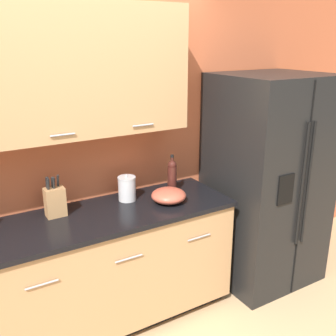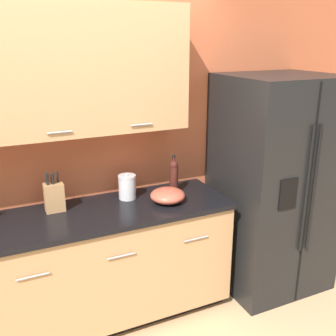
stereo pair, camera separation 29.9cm
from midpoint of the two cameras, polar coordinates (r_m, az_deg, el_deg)
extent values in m
cube|color=#BC5B38|center=(3.04, -12.03, 2.18)|extent=(10.00, 0.05, 2.60)
cube|color=tan|center=(2.74, -13.74, 13.50)|extent=(1.91, 0.32, 0.88)
cylinder|color=#99999E|center=(2.63, -12.36, 5.04)|extent=(0.16, 0.01, 0.01)
cylinder|color=#99999E|center=(2.80, -0.81, 6.28)|extent=(0.16, 0.01, 0.01)
cube|color=black|center=(3.34, -10.74, -20.61)|extent=(2.36, 0.54, 0.09)
cube|color=tan|center=(3.04, -11.05, -14.46)|extent=(2.40, 0.62, 0.81)
cube|color=black|center=(2.83, -11.51, -7.38)|extent=(2.43, 0.64, 0.03)
cylinder|color=#99999E|center=(2.62, -15.88, -15.02)|extent=(0.20, 0.01, 0.01)
cylinder|color=#99999E|center=(2.73, -3.62, -12.74)|extent=(0.20, 0.01, 0.01)
cylinder|color=#99999E|center=(2.96, 7.01, -10.25)|extent=(0.20, 0.01, 0.01)
cube|color=black|center=(3.54, 17.43, -2.33)|extent=(0.90, 0.80, 1.85)
cube|color=black|center=(3.28, 22.09, -4.52)|extent=(0.01, 0.01, 1.82)
cylinder|color=black|center=(3.21, 22.03, -3.19)|extent=(0.02, 0.02, 1.02)
cylinder|color=black|center=(3.26, 22.88, -2.98)|extent=(0.02, 0.02, 1.02)
cube|color=black|center=(3.11, 19.73, -3.65)|extent=(0.16, 0.01, 0.24)
cube|color=#A87A4C|center=(2.90, -13.37, -4.23)|extent=(0.14, 0.10, 0.21)
cylinder|color=black|center=(2.86, -14.37, -1.52)|extent=(0.02, 0.04, 0.09)
cylinder|color=black|center=(2.83, -14.26, -1.72)|extent=(0.02, 0.03, 0.09)
cylinder|color=black|center=(2.87, -13.64, -1.48)|extent=(0.02, 0.04, 0.08)
cylinder|color=black|center=(2.84, -13.52, -1.61)|extent=(0.02, 0.03, 0.09)
cylinder|color=black|center=(2.87, -12.92, -1.29)|extent=(0.02, 0.03, 0.09)
cylinder|color=#3D1914|center=(3.16, 3.55, -1.74)|extent=(0.07, 0.07, 0.22)
sphere|color=#3D1914|center=(3.12, 3.59, 0.40)|extent=(0.07, 0.07, 0.07)
cylinder|color=#3D1914|center=(3.11, 3.60, 0.84)|extent=(0.02, 0.02, 0.08)
cylinder|color=black|center=(3.10, 3.62, 1.68)|extent=(0.03, 0.03, 0.02)
cylinder|color=#B7B7BA|center=(3.05, -3.15, -2.91)|extent=(0.13, 0.13, 0.18)
cylinder|color=#B7B7BA|center=(3.02, -3.19, -1.24)|extent=(0.14, 0.14, 0.01)
sphere|color=#B7B7BA|center=(3.02, -3.19, -1.03)|extent=(0.02, 0.02, 0.02)
ellipsoid|color=#B24C38|center=(2.99, 2.82, -4.07)|extent=(0.27, 0.27, 0.11)
camera|label=1|loc=(0.15, -87.14, 0.94)|focal=42.00mm
camera|label=2|loc=(0.15, 92.86, -0.94)|focal=42.00mm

